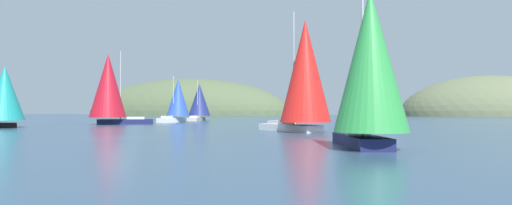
% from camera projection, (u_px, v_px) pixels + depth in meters
% --- Properties ---
extents(ground_plane, '(360.00, 360.00, 0.00)m').
position_uv_depth(ground_plane, '(116.00, 138.00, 30.56)').
color(ground_plane, '#2D4760').
extents(headland_right, '(58.34, 44.00, 28.92)m').
position_uv_depth(headland_right, '(486.00, 116.00, 146.10)').
color(headland_right, '#5B6647').
rests_on(headland_right, ground_plane).
extents(headland_left, '(89.75, 44.00, 31.19)m').
position_uv_depth(headland_left, '(186.00, 115.00, 175.03)').
color(headland_left, '#4C5B3D').
rests_on(headland_left, ground_plane).
extents(sailboat_red_spinnaker, '(8.96, 8.70, 11.87)m').
position_uv_depth(sailboat_red_spinnaker, '(304.00, 74.00, 39.33)').
color(sailboat_red_spinnaker, white).
rests_on(sailboat_red_spinnaker, ground_plane).
extents(sailboat_blue_spinnaker, '(4.82, 7.20, 8.04)m').
position_uv_depth(sailboat_blue_spinnaker, '(178.00, 99.00, 72.62)').
color(sailboat_blue_spinnaker, white).
rests_on(sailboat_blue_spinnaker, ground_plane).
extents(sailboat_navy_sail, '(5.07, 8.03, 8.27)m').
position_uv_depth(sailboat_navy_sail, '(199.00, 101.00, 84.85)').
color(sailboat_navy_sail, '#B7B2A8').
rests_on(sailboat_navy_sail, ground_plane).
extents(sailboat_green_sail, '(4.79, 8.04, 9.15)m').
position_uv_depth(sailboat_green_sail, '(370.00, 66.00, 21.82)').
color(sailboat_green_sail, '#191E4C').
rests_on(sailboat_green_sail, ground_plane).
extents(sailboat_crimson_sail, '(9.91, 7.81, 11.04)m').
position_uv_depth(sailboat_crimson_sail, '(109.00, 87.00, 61.53)').
color(sailboat_crimson_sail, '#191E4C').
rests_on(sailboat_crimson_sail, ground_plane).
extents(sailboat_teal_sail, '(7.46, 5.11, 7.45)m').
position_uv_depth(sailboat_teal_sail, '(4.00, 95.00, 49.10)').
color(sailboat_teal_sail, black).
rests_on(sailboat_teal_sail, ground_plane).
extents(channel_buoy, '(1.10, 1.10, 2.64)m').
position_uv_depth(channel_buoy, '(292.00, 125.00, 49.88)').
color(channel_buoy, gold).
rests_on(channel_buoy, ground_plane).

